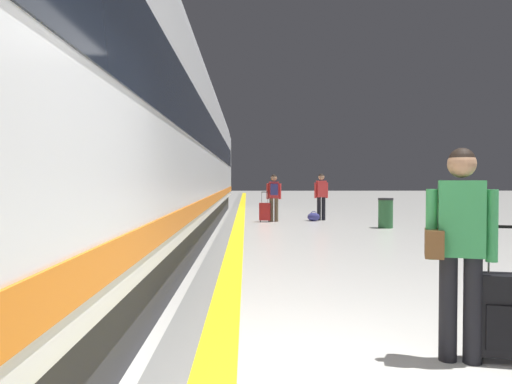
# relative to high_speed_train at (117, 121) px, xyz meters

# --- Properties ---
(safety_line_strip) EXTENTS (0.36, 80.00, 0.01)m
(safety_line_strip) POSITION_rel_high_speed_train_xyz_m (2.01, 4.16, -2.50)
(safety_line_strip) COLOR yellow
(safety_line_strip) RESTS_ON ground
(tactile_edge_band) EXTENTS (0.52, 80.00, 0.01)m
(tactile_edge_band) POSITION_rel_high_speed_train_xyz_m (1.73, 4.16, -2.50)
(tactile_edge_band) COLOR slate
(tactile_edge_band) RESTS_ON ground
(high_speed_train) EXTENTS (2.94, 35.66, 4.97)m
(high_speed_train) POSITION_rel_high_speed_train_xyz_m (0.00, 0.00, 0.00)
(high_speed_train) COLOR #38383D
(high_speed_train) RESTS_ON ground
(traveller_foreground) EXTENTS (0.57, 0.35, 1.74)m
(traveller_foreground) POSITION_rel_high_speed_train_xyz_m (3.98, -4.72, -1.50)
(traveller_foreground) COLOR black
(traveller_foreground) RESTS_ON ground
(rolling_suitcase_foreground) EXTENTS (0.42, 0.31, 1.11)m
(rolling_suitcase_foreground) POSITION_rel_high_speed_train_xyz_m (4.34, -4.74, -2.12)
(rolling_suitcase_foreground) COLOR black
(rolling_suitcase_foreground) RESTS_ON ground
(passenger_near) EXTENTS (0.51, 0.28, 1.69)m
(passenger_near) POSITION_rel_high_speed_train_xyz_m (4.96, 8.93, -1.53)
(passenger_near) COLOR black
(passenger_near) RESTS_ON ground
(duffel_bag_near) EXTENTS (0.44, 0.26, 0.36)m
(duffel_bag_near) POSITION_rel_high_speed_train_xyz_m (4.64, 8.59, -2.35)
(duffel_bag_near) COLOR navy
(duffel_bag_near) RESTS_ON ground
(passenger_mid) EXTENTS (0.52, 0.32, 1.65)m
(passenger_mid) POSITION_rel_high_speed_train_xyz_m (3.22, 8.37, -1.53)
(passenger_mid) COLOR brown
(passenger_mid) RESTS_ON ground
(suitcase_mid) EXTENTS (0.40, 0.28, 1.05)m
(suitcase_mid) POSITION_rel_high_speed_train_xyz_m (2.90, 8.26, -2.14)
(suitcase_mid) COLOR #A51E1E
(suitcase_mid) RESTS_ON ground
(waste_bin) EXTENTS (0.46, 0.46, 0.91)m
(waste_bin) POSITION_rel_high_speed_train_xyz_m (6.50, 6.14, -2.05)
(waste_bin) COLOR #2D6638
(waste_bin) RESTS_ON ground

